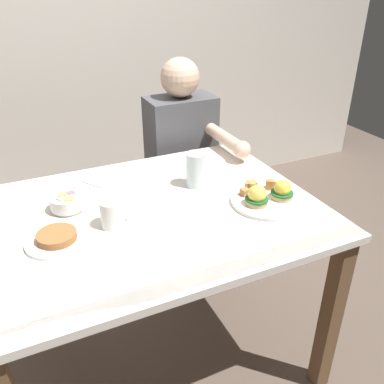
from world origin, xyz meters
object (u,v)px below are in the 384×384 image
Objects in this scene: dining_table at (152,236)px; fruit_bowl at (67,202)px; eggs_benedict_plate at (267,197)px; side_plate at (57,239)px; diner_person at (184,155)px; water_glass_near at (196,172)px; fork at (88,183)px; coffee_mug at (113,213)px.

dining_table is 10.00× the size of fruit_bowl.
dining_table is at bearing 162.90° from eggs_benedict_plate.
diner_person reaches higher than side_plate.
water_glass_near is 0.12× the size of diner_person.
fork is (-0.15, 0.31, 0.11)m from dining_table.
side_plate is (-0.74, 0.07, -0.01)m from eggs_benedict_plate.
fork is at bearing 142.14° from eggs_benedict_plate.
fork reaches higher than dining_table.
water_glass_near is (0.39, -0.20, 0.06)m from fork.
coffee_mug is 0.19m from side_plate.
dining_table is at bearing -63.78° from fork.
coffee_mug is 0.35m from fork.
water_glass_near is at bearing 21.64° from coffee_mug.
eggs_benedict_plate is 0.56m from coffee_mug.
dining_table is 0.22m from coffee_mug.
fruit_bowl is 0.20m from side_plate.
dining_table is at bearing 14.79° from coffee_mug.
side_plate is at bearing 174.72° from eggs_benedict_plate.
fruit_bowl is (-0.26, 0.13, 0.14)m from dining_table.
fruit_bowl is (-0.67, 0.26, 0.01)m from eggs_benedict_plate.
diner_person is (-0.01, 0.73, -0.11)m from eggs_benedict_plate.
fork is at bearing 116.22° from dining_table.
coffee_mug is (-0.55, 0.09, 0.03)m from eggs_benedict_plate.
water_glass_near is at bearing 16.69° from side_plate.
water_glass_near is 0.69× the size of side_plate.
fruit_bowl reaches higher than dining_table.
side_plate is at bearing -109.17° from fruit_bowl.
eggs_benedict_plate is 0.74m from diner_person.
coffee_mug is at bearing -130.31° from diner_person.
eggs_benedict_plate reaches higher than fork.
eggs_benedict_plate is at bearing -89.13° from diner_person.
eggs_benedict_plate is 0.72m from fruit_bowl.
eggs_benedict_plate reaches higher than side_plate.
fork is at bearing 64.38° from side_plate.
eggs_benedict_plate is 0.71m from fork.
fork is 0.63m from diner_person.
fork is 0.44m from water_glass_near.
dining_table is at bearing 9.88° from side_plate.
fruit_bowl is at bearing 158.91° from eggs_benedict_plate.
dining_table is 0.72m from diner_person.
dining_table is 0.36m from fork.
dining_table is 0.36m from side_plate.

